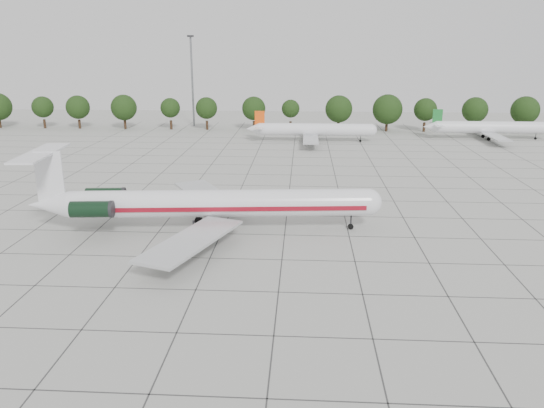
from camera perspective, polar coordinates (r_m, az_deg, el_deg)
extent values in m
plane|color=#A6A69F|center=(66.10, 1.36, -3.35)|extent=(260.00, 260.00, 0.00)
cube|color=#383838|center=(80.35, 1.76, 0.31)|extent=(170.00, 170.00, 0.02)
cylinder|color=silver|center=(66.81, -5.59, 0.07)|extent=(37.55, 6.78, 3.43)
sphere|color=silver|center=(68.13, 10.29, 0.21)|extent=(3.43, 3.43, 3.43)
cone|color=silver|center=(71.49, -22.88, -0.08)|extent=(5.48, 3.88, 3.43)
cube|color=maroon|center=(68.54, -5.49, 0.28)|extent=(36.21, 3.33, 0.57)
cube|color=maroon|center=(65.23, -5.68, -0.58)|extent=(36.21, 3.33, 0.57)
cube|color=#B7BABC|center=(76.36, -7.07, 1.05)|extent=(11.96, 15.87, 0.31)
cube|color=#B7BABC|center=(58.67, -8.67, -3.87)|extent=(9.78, 16.28, 0.31)
cube|color=black|center=(71.55, -17.60, 0.74)|extent=(2.40, 1.55, 0.26)
cylinder|color=black|center=(72.23, -17.45, 0.90)|extent=(5.14, 2.41, 1.97)
cube|color=black|center=(67.25, -18.64, -0.36)|extent=(2.40, 1.55, 0.26)
cylinder|color=black|center=(66.58, -18.81, -0.54)|extent=(5.14, 2.41, 1.97)
cube|color=silver|center=(70.42, -22.81, 2.76)|extent=(3.34, 0.59, 6.23)
cube|color=silver|center=(70.11, -23.64, 5.04)|extent=(4.23, 12.69, 0.23)
cylinder|color=black|center=(68.52, 8.48, -1.93)|extent=(0.23, 0.23, 1.97)
cylinder|color=black|center=(68.72, 8.46, -2.42)|extent=(0.75, 0.36, 0.73)
cylinder|color=black|center=(70.33, -7.94, -1.11)|extent=(0.27, 0.27, 1.87)
cylinder|color=black|center=(70.58, -7.91, -1.75)|extent=(1.09, 0.71, 1.04)
cylinder|color=black|center=(65.24, -8.42, -2.55)|extent=(0.27, 0.27, 1.87)
cylinder|color=black|center=(65.51, -8.39, -3.24)|extent=(1.09, 0.71, 1.04)
cylinder|color=silver|center=(130.89, 4.60, 7.99)|extent=(27.20, 3.00, 3.00)
cube|color=#B7BABC|center=(131.05, 4.15, 7.48)|extent=(3.50, 27.20, 0.25)
cube|color=#ED4D0D|center=(130.93, -1.34, 9.19)|extent=(2.40, 0.25, 3.60)
cylinder|color=black|center=(133.45, 4.13, 7.04)|extent=(0.80, 0.45, 0.80)
cylinder|color=black|center=(129.12, 4.15, 6.71)|extent=(0.80, 0.45, 0.80)
cylinder|color=silver|center=(144.90, 22.50, 7.63)|extent=(27.20, 3.00, 3.00)
cube|color=#B7BABC|center=(144.75, 22.07, 7.19)|extent=(3.50, 27.20, 0.25)
cube|color=#176B28|center=(140.78, 17.38, 8.98)|extent=(2.40, 0.25, 3.60)
cylinder|color=black|center=(147.02, 21.75, 6.80)|extent=(0.80, 0.45, 0.80)
cylinder|color=black|center=(142.90, 22.28, 6.49)|extent=(0.80, 0.45, 0.80)
cylinder|color=#332114|center=(172.19, -27.22, 7.72)|extent=(0.70, 0.70, 2.50)
cylinder|color=#332114|center=(165.92, -23.26, 7.93)|extent=(0.70, 0.70, 2.50)
sphere|color=black|center=(165.37, -23.45, 9.55)|extent=(5.94, 5.94, 5.94)
cylinder|color=#332114|center=(161.64, -19.99, 8.08)|extent=(0.70, 0.70, 2.50)
sphere|color=black|center=(161.08, -20.16, 9.75)|extent=(6.57, 6.57, 6.57)
cylinder|color=#332114|center=(156.92, -15.52, 8.24)|extent=(0.70, 0.70, 2.50)
sphere|color=black|center=(156.35, -15.65, 9.96)|extent=(7.15, 7.15, 7.15)
cylinder|color=#332114|center=(153.20, -10.79, 8.36)|extent=(0.70, 0.70, 2.50)
sphere|color=black|center=(152.61, -10.89, 10.12)|extent=(5.43, 5.43, 5.43)
cylinder|color=#332114|center=(151.05, -7.00, 8.41)|extent=(0.70, 0.70, 2.50)
sphere|color=black|center=(150.45, -7.06, 10.20)|extent=(5.99, 5.99, 5.99)
cylinder|color=#332114|center=(149.25, -1.96, 8.43)|extent=(0.70, 0.70, 2.50)
sphere|color=black|center=(148.65, -1.97, 10.24)|extent=(6.50, 6.50, 6.50)
cylinder|color=#332114|center=(148.66, 2.00, 8.39)|extent=(0.70, 0.70, 2.50)
sphere|color=black|center=(148.05, 2.02, 10.21)|extent=(4.93, 4.93, 4.93)
cylinder|color=#332114|center=(148.92, 7.13, 8.29)|extent=(0.70, 0.70, 2.50)
sphere|color=black|center=(148.31, 7.20, 10.11)|extent=(7.40, 7.40, 7.40)
cylinder|color=#332114|center=(150.34, 12.20, 8.12)|extent=(0.70, 0.70, 2.50)
sphere|color=black|center=(149.74, 12.32, 9.92)|extent=(8.08, 8.08, 8.08)
cylinder|color=#332114|center=(152.22, 16.03, 7.96)|extent=(0.70, 0.70, 2.50)
sphere|color=black|center=(151.63, 16.18, 9.73)|extent=(6.17, 6.17, 6.17)
cylinder|color=#332114|center=(155.61, 20.82, 7.70)|extent=(0.70, 0.70, 2.50)
sphere|color=black|center=(155.03, 21.00, 9.43)|extent=(6.82, 6.82, 6.82)
cylinder|color=#332114|center=(160.01, 25.36, 7.40)|extent=(0.70, 0.70, 2.50)
sphere|color=black|center=(159.45, 25.57, 9.08)|extent=(7.44, 7.44, 7.44)
cylinder|color=slate|center=(157.71, -8.56, 12.81)|extent=(0.56, 0.56, 25.00)
cube|color=black|center=(157.40, -8.77, 17.42)|extent=(1.60, 1.60, 0.50)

